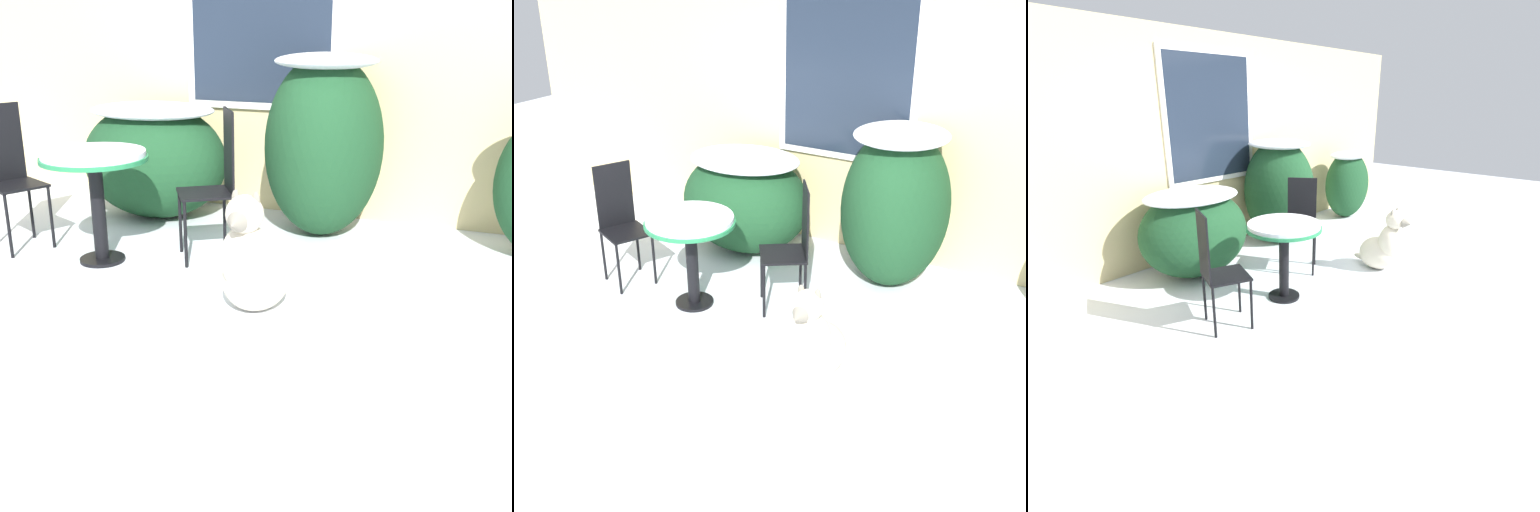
% 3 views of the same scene
% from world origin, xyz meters
% --- Properties ---
extents(ground_plane, '(16.00, 16.00, 0.00)m').
position_xyz_m(ground_plane, '(0.00, 0.00, 0.00)').
color(ground_plane, white).
extents(house_wall, '(8.00, 0.10, 2.63)m').
position_xyz_m(house_wall, '(-0.01, 2.20, 1.34)').
color(house_wall, '#D1BC84').
rests_on(house_wall, ground_plane).
extents(shrub_left, '(1.27, 1.00, 0.97)m').
position_xyz_m(shrub_left, '(-0.87, 1.61, 0.52)').
color(shrub_left, '#194223').
rests_on(shrub_left, ground_plane).
extents(shrub_middle, '(0.91, 1.01, 1.40)m').
position_xyz_m(shrub_middle, '(0.60, 1.67, 0.74)').
color(shrub_middle, '#194223').
rests_on(shrub_middle, ground_plane).
extents(shrub_right, '(0.85, 0.65, 1.09)m').
position_xyz_m(shrub_right, '(2.29, 1.67, 0.58)').
color(shrub_right, '#194223').
rests_on(shrub_right, ground_plane).
extents(patio_table, '(0.73, 0.73, 0.79)m').
position_xyz_m(patio_table, '(-0.66, 0.47, 0.65)').
color(patio_table, black).
rests_on(patio_table, ground_plane).
extents(patio_chair_near_table, '(0.51, 0.51, 1.05)m').
position_xyz_m(patio_chair_near_table, '(0.07, 0.85, 0.57)').
color(patio_chair_near_table, black).
rests_on(patio_chair_near_table, ground_plane).
extents(patio_chair_far_side, '(0.48, 0.48, 1.05)m').
position_xyz_m(patio_chair_far_side, '(-1.45, 0.52, 0.57)').
color(patio_chair_far_side, black).
rests_on(patio_chair_far_side, ground_plane).
extents(dog, '(0.40, 0.68, 0.75)m').
position_xyz_m(dog, '(0.66, 0.08, 0.28)').
color(dog, beige).
rests_on(dog, ground_plane).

